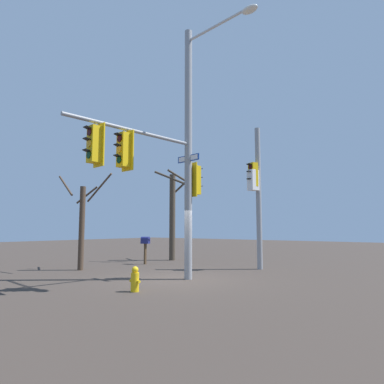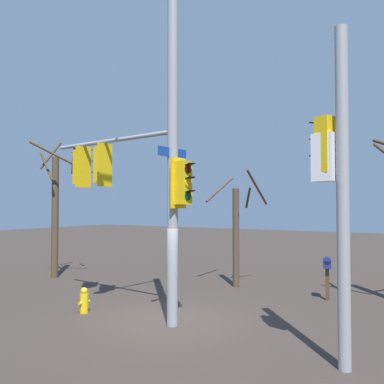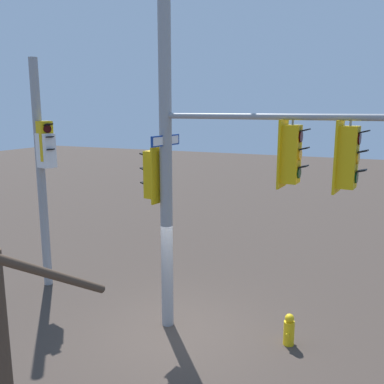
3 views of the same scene
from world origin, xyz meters
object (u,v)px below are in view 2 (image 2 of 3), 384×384
fire_hydrant (84,301)px  mailbox (327,266)px  bare_tree_across_street (55,209)px  bare_tree_corner (237,231)px

fire_hydrant → mailbox: size_ratio=0.52×
bare_tree_across_street → bare_tree_corner: 7.85m
fire_hydrant → mailbox: 7.73m
bare_tree_across_street → bare_tree_corner: bare_tree_across_street is taller
mailbox → bare_tree_across_street: (-1.81, 10.94, 1.83)m
mailbox → bare_tree_corner: 3.66m
fire_hydrant → bare_tree_corner: bare_tree_corner is taller
mailbox → bare_tree_across_street: size_ratio=0.24×
mailbox → bare_tree_across_street: bearing=-6.0°
fire_hydrant → bare_tree_across_street: size_ratio=0.12×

